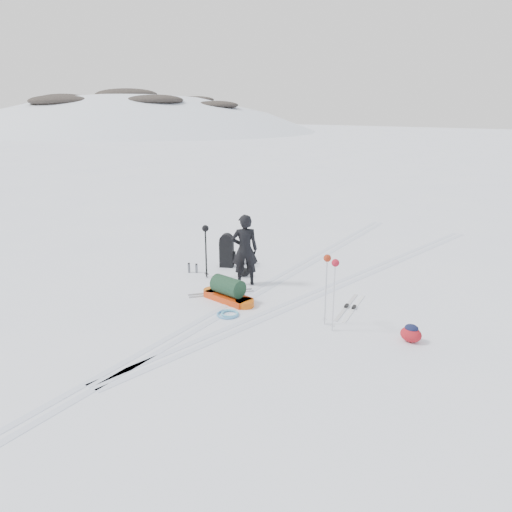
# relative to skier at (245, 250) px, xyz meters

# --- Properties ---
(ground) EXTENTS (200.00, 200.00, 0.00)m
(ground) POSITION_rel_skier_xyz_m (0.58, -0.41, -0.90)
(ground) COLOR white
(ground) RESTS_ON ground
(ski_tracks) EXTENTS (3.38, 17.97, 0.01)m
(ski_tracks) POSITION_rel_skier_xyz_m (1.19, 0.47, -0.89)
(ski_tracks) COLOR silver
(ski_tracks) RESTS_ON ground
(skier) EXTENTS (0.77, 0.76, 1.80)m
(skier) POSITION_rel_skier_xyz_m (0.00, 0.00, 0.00)
(skier) COLOR black
(skier) RESTS_ON ground
(pulk_sled) EXTENTS (1.52, 0.60, 0.57)m
(pulk_sled) POSITION_rel_skier_xyz_m (0.37, -1.13, -0.68)
(pulk_sled) COLOR red
(pulk_sled) RESTS_ON ground
(expedition_rucksack) EXTENTS (0.78, 0.97, 0.95)m
(expedition_rucksack) POSITION_rel_skier_xyz_m (-1.24, 0.89, -0.46)
(expedition_rucksack) COLOR black
(expedition_rucksack) RESTS_ON ground
(ski_poles_black) EXTENTS (0.19, 0.17, 1.41)m
(ski_poles_black) POSITION_rel_skier_xyz_m (-1.12, -0.20, 0.26)
(ski_poles_black) COLOR black
(ski_poles_black) RESTS_ON ground
(ski_poles_silver) EXTENTS (0.43, 0.33, 1.50)m
(ski_poles_silver) POSITION_rel_skier_xyz_m (2.94, -1.06, 0.36)
(ski_poles_silver) COLOR #ADB0B4
(ski_poles_silver) RESTS_ON ground
(touring_skis_grey) EXTENTS (1.16, 1.38, 0.06)m
(touring_skis_grey) POSITION_rel_skier_xyz_m (-0.06, -0.86, -0.89)
(touring_skis_grey) COLOR #9C9FA4
(touring_skis_grey) RESTS_ON ground
(touring_skis_white) EXTENTS (0.57, 1.73, 0.06)m
(touring_skis_white) POSITION_rel_skier_xyz_m (2.85, 0.14, -0.88)
(touring_skis_white) COLOR silver
(touring_skis_white) RESTS_ON ground
(rope_coil) EXTENTS (0.56, 0.56, 0.06)m
(rope_coil) POSITION_rel_skier_xyz_m (0.91, -1.78, -0.87)
(rope_coil) COLOR #4F8FC0
(rope_coil) RESTS_ON ground
(small_daypack) EXTENTS (0.43, 0.34, 0.35)m
(small_daypack) POSITION_rel_skier_xyz_m (4.52, -0.69, -0.73)
(small_daypack) COLOR maroon
(small_daypack) RESTS_ON ground
(thermos_pair) EXTENTS (0.25, 0.19, 0.27)m
(thermos_pair) POSITION_rel_skier_xyz_m (-1.69, -0.12, -0.77)
(thermos_pair) COLOR #55575C
(thermos_pair) RESTS_ON ground
(stuff_sack) EXTENTS (0.42, 0.35, 0.23)m
(stuff_sack) POSITION_rel_skier_xyz_m (-0.41, 0.47, -0.78)
(stuff_sack) COLOR black
(stuff_sack) RESTS_ON ground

